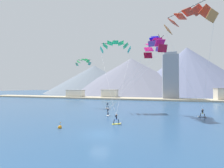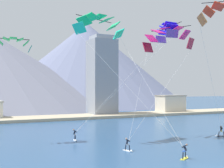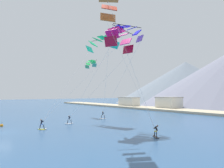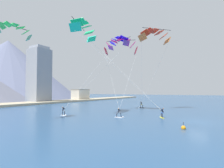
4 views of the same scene
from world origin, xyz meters
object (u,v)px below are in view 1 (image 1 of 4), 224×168
(parafoil_kite_near_lead, at_px, (188,17))
(parafoil_kite_mid_center, at_px, (115,46))
(parafoil_kite_distant_high_outer, at_px, (83,61))
(kitesurfer_near_lead, at_px, (201,115))
(kitesurfer_far_left, at_px, (108,114))
(parafoil_kite_near_trail, at_px, (156,43))
(race_marker_buoy, at_px, (60,127))
(parafoil_kite_far_left, at_px, (154,46))
(kitesurfer_mid_center, at_px, (117,121))
(kitesurfer_near_trail, at_px, (107,107))

(parafoil_kite_near_lead, relative_size, parafoil_kite_mid_center, 1.09)
(parafoil_kite_distant_high_outer, bearing_deg, kitesurfer_near_lead, -14.89)
(kitesurfer_far_left, distance_m, parafoil_kite_near_trail, 20.18)
(parafoil_kite_mid_center, bearing_deg, race_marker_buoy, -100.95)
(kitesurfer_near_lead, xyz_separation_m, parafoil_kite_far_left, (-9.40, 1.20, 15.18))
(kitesurfer_mid_center, relative_size, race_marker_buoy, 1.76)
(parafoil_kite_mid_center, height_order, parafoil_kite_far_left, parafoil_kite_mid_center)
(parafoil_kite_near_trail, height_order, parafoil_kite_distant_high_outer, parafoil_kite_near_trail)
(kitesurfer_mid_center, bearing_deg, parafoil_kite_distant_high_outer, 130.53)
(parafoil_kite_distant_high_outer, bearing_deg, parafoil_kite_near_trail, -15.32)
(parafoil_kite_near_lead, distance_m, race_marker_buoy, 28.92)
(kitesurfer_far_left, height_order, race_marker_buoy, kitesurfer_far_left)
(kitesurfer_far_left, xyz_separation_m, parafoil_kite_distant_high_outer, (-12.05, 12.16, 13.82))
(kitesurfer_near_lead, xyz_separation_m, parafoil_kite_near_lead, (-3.36, -5.23, 18.29))
(parafoil_kite_near_lead, bearing_deg, parafoil_kite_near_trail, 126.56)
(kitesurfer_near_lead, bearing_deg, parafoil_kite_near_trail, 166.19)
(kitesurfer_near_trail, height_order, parafoil_kite_near_lead, parafoil_kite_near_lead)
(kitesurfer_near_trail, xyz_separation_m, kitesurfer_mid_center, (7.15, -16.48, 0.01))
(parafoil_kite_mid_center, bearing_deg, parafoil_kite_near_trail, -10.99)
(parafoil_kite_mid_center, relative_size, parafoil_kite_distant_high_outer, 3.28)
(kitesurfer_far_left, distance_m, parafoil_kite_distant_high_outer, 22.00)
(parafoil_kite_near_trail, relative_size, parafoil_kite_mid_center, 0.96)
(kitesurfer_near_lead, distance_m, kitesurfer_near_trail, 23.35)
(kitesurfer_near_trail, height_order, parafoil_kite_far_left, parafoil_kite_far_left)
(parafoil_kite_near_trail, height_order, race_marker_buoy, parafoil_kite_near_trail)
(parafoil_kite_distant_high_outer, bearing_deg, kitesurfer_far_left, -45.25)
(kitesurfer_near_lead, xyz_separation_m, kitesurfer_far_left, (-19.05, -3.89, -0.05))
(kitesurfer_far_left, height_order, parafoil_kite_distant_high_outer, parafoil_kite_distant_high_outer)
(kitesurfer_near_trail, xyz_separation_m, parafoil_kite_near_trail, (13.62, -4.13, 16.28))
(parafoil_kite_far_left, bearing_deg, parafoil_kite_mid_center, 163.17)
(parafoil_kite_near_lead, xyz_separation_m, parafoil_kite_near_trail, (-5.50, 7.41, -2.01))
(parafoil_kite_distant_high_outer, relative_size, race_marker_buoy, 5.14)
(kitesurfer_near_lead, height_order, parafoil_kite_near_trail, parafoil_kite_near_trail)
(parafoil_kite_mid_center, bearing_deg, kitesurfer_near_trail, 145.64)
(kitesurfer_near_trail, distance_m, parafoil_kite_near_lead, 28.86)
(parafoil_kite_near_lead, relative_size, parafoil_kite_distant_high_outer, 3.58)
(kitesurfer_near_trail, height_order, kitesurfer_far_left, kitesurfer_near_trail)
(parafoil_kite_far_left, relative_size, race_marker_buoy, 15.52)
(parafoil_kite_far_left, bearing_deg, parafoil_kite_distant_high_outer, 161.94)
(parafoil_kite_near_lead, distance_m, parafoil_kite_far_left, 9.35)
(kitesurfer_mid_center, height_order, parafoil_kite_distant_high_outer, parafoil_kite_distant_high_outer)
(kitesurfer_mid_center, relative_size, parafoil_kite_mid_center, 0.10)
(parafoil_kite_far_left, xyz_separation_m, race_marker_buoy, (-13.76, -16.19, -15.56))
(parafoil_kite_near_lead, xyz_separation_m, parafoil_kite_mid_center, (-16.08, 9.47, -1.51))
(parafoil_kite_far_left, bearing_deg, parafoil_kite_near_trail, 61.05)
(kitesurfer_near_trail, relative_size, parafoil_kite_distant_high_outer, 0.34)
(kitesurfer_mid_center, xyz_separation_m, kitesurfer_far_left, (-3.72, 6.29, -0.07))
(kitesurfer_far_left, xyz_separation_m, parafoil_kite_far_left, (9.64, 5.08, 15.22))
(kitesurfer_near_trail, relative_size, kitesurfer_mid_center, 1.00)
(parafoil_kite_near_trail, bearing_deg, race_marker_buoy, -129.79)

